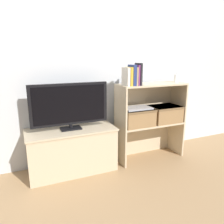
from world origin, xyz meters
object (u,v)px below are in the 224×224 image
book_mustard (129,76)px  book_navy (132,75)px  book_plum (136,75)px  book_tan (134,76)px  baby_monitor (176,78)px  book_ivory (126,77)px  book_charcoal (138,74)px  tv_stand (72,150)px  tv (70,105)px  storage_basket_right (165,113)px  laptop (137,108)px  storage_basket_left (137,116)px

book_mustard → book_navy: (0.04, 0.00, 0.01)m
book_navy → book_plum: 0.05m
book_tan → baby_monitor: size_ratio=1.61×
book_ivory → book_mustard: book_mustard is taller
book_navy → book_charcoal: book_charcoal is taller
book_mustard → baby_monitor: book_mustard is taller
book_mustard → book_navy: book_navy is taller
tv_stand → book_mustard: book_mustard is taller
tv_stand → tv: (-0.00, -0.00, 0.51)m
book_navy → tv_stand: bearing=171.5°
book_ivory → book_tan: book_tan is taller
book_tan → storage_basket_right: book_tan is taller
book_ivory → book_mustard: (0.04, 0.00, 0.00)m
storage_basket_right → laptop: size_ratio=1.15×
tv → storage_basket_right: tv is taller
book_navy → storage_basket_left: size_ratio=0.60×
tv_stand → storage_basket_left: bearing=-4.4°
storage_basket_left → book_navy: bearing=-157.0°
tv_stand → book_plum: (0.74, -0.10, 0.81)m
book_charcoal → storage_basket_right: 0.66m
storage_basket_left → laptop: (0.00, 0.00, 0.10)m
baby_monitor → laptop: baby_monitor is taller
tv → storage_basket_right: (1.19, -0.06, -0.19)m
book_ivory → book_tan: size_ratio=0.99×
tv_stand → storage_basket_left: size_ratio=2.53×
book_ivory → laptop: size_ratio=0.61×
book_tan → laptop: size_ratio=0.61×
tv → book_plum: bearing=-7.8°
tv → laptop: (0.79, -0.06, -0.09)m
tv_stand → book_ivory: size_ratio=4.81×
tv_stand → tv: 0.51m
book_tan → storage_basket_right: 0.68m
book_tan → book_plum: bearing=0.0°
tv → book_navy: size_ratio=3.65×
tv → book_plum: book_plum is taller
tv → book_mustard: book_mustard is taller
baby_monitor → storage_basket_right: size_ratio=0.33×
book_charcoal → tv: bearing=172.5°
book_plum → book_navy: bearing=180.0°
book_ivory → baby_monitor: (0.74, 0.06, -0.05)m
tv → baby_monitor: size_ratio=6.61×
tv → storage_basket_left: (0.79, -0.06, -0.19)m
tv_stand → baby_monitor: (1.35, -0.05, 0.75)m
baby_monitor → tv: bearing=178.2°
tv_stand → book_navy: 1.07m
book_tan → storage_basket_left: bearing=31.5°
tv → book_charcoal: size_ratio=3.40×
baby_monitor → storage_basket_left: size_ratio=0.33×
tv → book_tan: (0.72, -0.10, 0.29)m
book_mustard → tv_stand: bearing=171.0°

